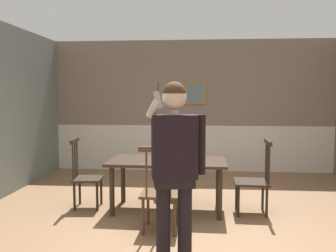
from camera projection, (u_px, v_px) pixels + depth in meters
ground_plane at (188, 224)px, 4.71m from camera, size 7.51×7.51×0.00m
room_back_partition at (192, 108)px, 7.99m from camera, size 6.14×0.17×2.84m
dining_table at (168, 166)px, 5.24m from camera, size 1.69×0.91×0.73m
chair_near_window at (254, 179)px, 5.12m from camera, size 0.49×0.49×1.04m
chair_by_doorway at (160, 191)px, 4.43m from camera, size 0.48×0.48×1.07m
chair_at_table_head at (173, 166)px, 6.07m from camera, size 0.48×0.48×1.04m
chair_opposite_corner at (85, 176)px, 5.38m from camera, size 0.44×0.44×1.03m
person_figure at (175, 158)px, 3.53m from camera, size 0.58×0.31×1.79m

